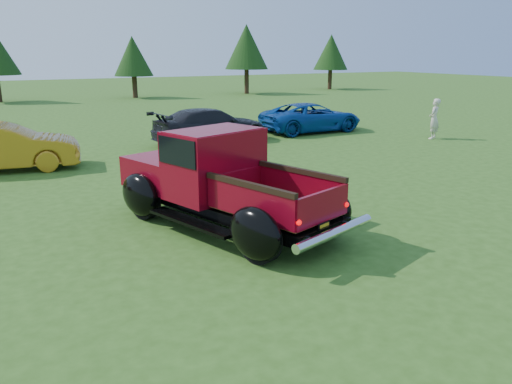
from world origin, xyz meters
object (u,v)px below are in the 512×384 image
tree_east (246,47)px  show_car_blue (311,117)px  pickup_truck (215,179)px  tree_far_east (331,52)px  show_car_yellow (3,147)px  show_car_grey (211,126)px  tree_mid_right (133,56)px  spectator (434,119)px

tree_east → show_car_blue: (-6.69, -19.19, -3.05)m
tree_east → pickup_truck: 31.91m
show_car_blue → pickup_truck: bearing=136.6°
tree_far_east → show_car_yellow: (-27.50, -22.08, -2.57)m
show_car_yellow → tree_east: bearing=-32.1°
tree_far_east → show_car_grey: size_ratio=1.08×
pickup_truck → show_car_yellow: 7.80m
tree_mid_right → tree_east: 9.04m
show_car_yellow → show_car_grey: (7.00, 1.43, -0.04)m
tree_mid_right → spectator: size_ratio=2.83×
tree_mid_right → tree_east: bearing=-3.2°
spectator → tree_east: bearing=-127.5°
tree_east → pickup_truck: bearing=-118.1°
show_car_grey → tree_east: bearing=-38.2°
tree_far_east → spectator: size_ratio=3.09×
tree_east → tree_far_east: 9.06m
tree_far_east → pickup_truck: bearing=-129.5°
show_car_yellow → show_car_blue: size_ratio=0.94×
show_car_grey → show_car_blue: (4.81, 0.47, -0.03)m
tree_east → pickup_truck: size_ratio=1.01×
pickup_truck → show_car_grey: bearing=49.3°
show_car_yellow → spectator: (15.00, -1.83, 0.10)m
pickup_truck → show_car_grey: pickup_truck is taller
tree_far_east → show_car_yellow: tree_far_east is taller
tree_east → show_car_grey: (-11.50, -19.66, -3.01)m
tree_mid_right → show_car_yellow: tree_mid_right is taller
tree_mid_right → tree_east: (9.00, -0.50, 0.68)m
show_car_blue → spectator: (3.19, -3.72, 0.17)m
show_car_grey → show_car_blue: size_ratio=1.01×
show_car_yellow → pickup_truck: bearing=-144.0°
show_car_grey → show_car_blue: 4.83m
show_car_blue → tree_far_east: bearing=-38.2°
tree_east → spectator: size_ratio=3.47×
spectator → tree_mid_right: bearing=-105.6°
tree_mid_right → tree_far_east: bearing=1.6°
show_car_yellow → spectator: size_ratio=2.65×
tree_far_east → show_car_blue: 25.70m
tree_east → spectator: (-3.50, -22.91, -2.88)m
tree_mid_right → tree_far_east: tree_far_east is taller
pickup_truck → show_car_grey: size_ratio=1.21×
pickup_truck → spectator: 12.57m
tree_mid_right → tree_east: tree_east is taller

